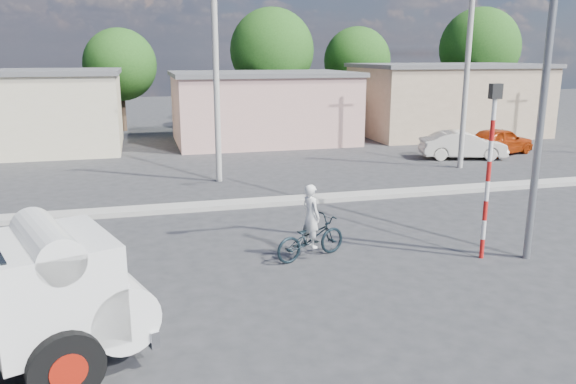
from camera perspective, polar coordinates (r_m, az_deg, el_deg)
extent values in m
plane|color=#2B2B2E|center=(12.45, 10.37, -10.27)|extent=(120.00, 120.00, 0.00)
cube|color=#99968E|center=(19.54, 0.46, -0.84)|extent=(40.00, 0.80, 0.16)
cylinder|color=black|center=(9.25, -21.64, -16.18)|extent=(1.17, 0.69, 1.13)
cylinder|color=#B71C0D|center=(9.25, -21.64, -16.18)|extent=(0.65, 0.54, 0.55)
cylinder|color=black|center=(11.15, -24.30, -11.13)|extent=(1.17, 0.69, 1.13)
cylinder|color=#B71C0D|center=(11.15, -24.30, -11.13)|extent=(0.65, 0.54, 0.55)
cube|color=white|center=(9.85, -23.01, -8.79)|extent=(2.45, 2.60, 1.59)
cylinder|color=white|center=(10.20, -17.92, -10.35)|extent=(1.77, 2.36, 1.13)
cylinder|color=white|center=(9.61, -23.41, -4.83)|extent=(1.39, 2.22, 0.72)
cube|color=silver|center=(10.48, -15.57, -11.98)|extent=(0.89, 2.12, 0.29)
imported|color=black|center=(14.18, 2.31, -4.68)|extent=(2.15, 1.34, 1.06)
imported|color=white|center=(14.10, 2.32, -3.62)|extent=(0.56, 0.69, 1.62)
imported|color=beige|center=(28.98, 17.34, 4.58)|extent=(4.34, 2.42, 1.35)
imported|color=#9B2C07|center=(30.80, 20.63, 4.88)|extent=(4.41, 2.90, 1.40)
cylinder|color=red|center=(15.09, 19.10, -5.45)|extent=(0.11, 0.11, 0.50)
cylinder|color=white|center=(14.94, 19.25, -3.63)|extent=(0.11, 0.11, 0.50)
cylinder|color=red|center=(14.80, 19.40, -1.78)|extent=(0.11, 0.11, 0.50)
cylinder|color=white|center=(14.68, 19.56, 0.10)|extent=(0.11, 0.11, 0.50)
cylinder|color=red|center=(14.58, 19.71, 2.01)|extent=(0.11, 0.11, 0.50)
cylinder|color=white|center=(14.49, 19.87, 3.94)|extent=(0.11, 0.11, 0.50)
cylinder|color=red|center=(14.42, 20.04, 5.90)|extent=(0.11, 0.11, 0.50)
cylinder|color=white|center=(14.36, 20.20, 7.87)|extent=(0.11, 0.11, 0.50)
cube|color=black|center=(14.33, 20.35, 9.57)|extent=(0.28, 0.18, 0.36)
cylinder|color=slate|center=(14.74, 24.69, 10.53)|extent=(0.18, 0.18, 9.00)
cube|color=beige|center=(33.12, -27.21, 7.09)|extent=(12.00, 7.00, 4.00)
cube|color=#D4A092|center=(33.13, -2.61, 8.42)|extent=(10.00, 7.00, 3.80)
cube|color=#59595B|center=(33.00, -2.65, 11.91)|extent=(10.30, 7.30, 0.24)
cube|color=tan|center=(37.52, 15.82, 8.86)|extent=(11.00, 7.00, 4.20)
cube|color=#59595B|center=(37.41, 16.04, 12.25)|extent=(11.30, 7.30, 0.24)
cylinder|color=#38281E|center=(39.38, -16.44, 8.50)|extent=(0.36, 0.36, 3.47)
sphere|color=#2B611D|center=(39.25, -16.70, 12.28)|extent=(4.71, 4.71, 4.71)
cylinder|color=#38281E|center=(39.38, -1.62, 9.58)|extent=(0.36, 0.36, 4.20)
sphere|color=#2B611D|center=(39.27, -1.65, 14.17)|extent=(5.70, 5.70, 5.70)
cylinder|color=#38281E|center=(43.41, 6.92, 9.52)|extent=(0.36, 0.36, 3.64)
sphere|color=#2B611D|center=(43.29, 7.03, 13.12)|extent=(4.94, 4.94, 4.94)
cylinder|color=#38281E|center=(45.76, 18.57, 9.59)|extent=(0.36, 0.36, 4.37)
sphere|color=#2B611D|center=(45.67, 18.89, 13.68)|extent=(5.93, 5.93, 5.93)
cylinder|color=#99968E|center=(22.45, -7.30, 11.10)|extent=(0.24, 0.24, 8.00)
cylinder|color=#99968E|center=(26.29, 17.67, 10.96)|extent=(0.24, 0.24, 8.00)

